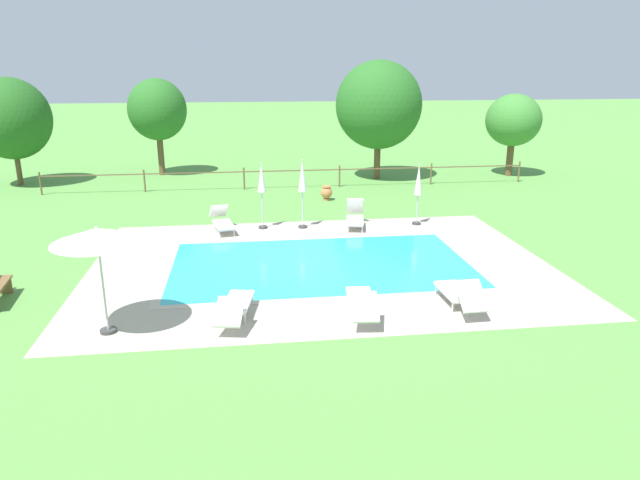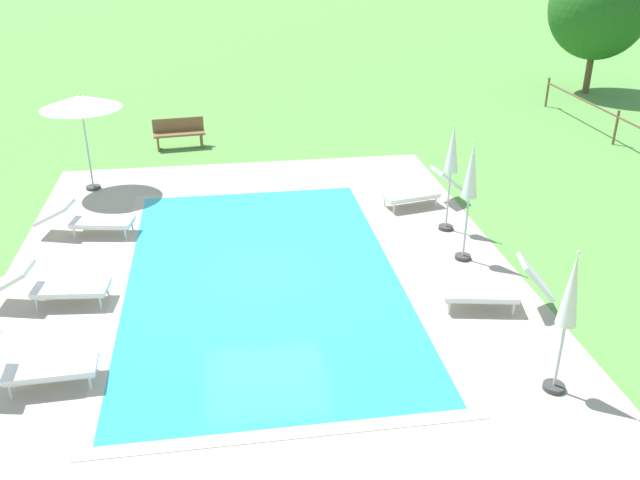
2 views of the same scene
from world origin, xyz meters
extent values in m
plane|color=#599342|center=(0.00, 0.00, 0.00)|extent=(160.00, 160.00, 0.00)
cube|color=#B2A893|center=(0.00, 0.00, 0.00)|extent=(13.49, 9.86, 0.01)
cube|color=#2DB7C6|center=(0.00, 0.00, 0.01)|extent=(8.74, 5.12, 0.01)
cube|color=#C0B59F|center=(0.00, 2.68, 0.01)|extent=(9.22, 0.24, 0.01)
cube|color=#C0B59F|center=(0.00, -2.68, 0.01)|extent=(9.22, 0.24, 0.01)
cube|color=#C0B59F|center=(4.49, 0.00, 0.01)|extent=(0.24, 5.12, 0.01)
cube|color=#C0B59F|center=(-4.49, 0.00, 0.01)|extent=(0.24, 5.12, 0.01)
cube|color=white|center=(-2.43, -3.28, 0.32)|extent=(0.82, 1.39, 0.07)
cube|color=white|center=(-2.61, -4.29, 0.51)|extent=(0.73, 0.87, 0.44)
cube|color=silver|center=(-2.43, -3.28, 0.26)|extent=(0.79, 1.35, 0.04)
cylinder|color=silver|center=(-2.58, -2.69, 0.14)|extent=(0.04, 0.04, 0.28)
cylinder|color=silver|center=(-2.08, -2.78, 0.14)|extent=(0.04, 0.04, 0.28)
cylinder|color=silver|center=(-2.78, -3.78, 0.14)|extent=(0.04, 0.04, 0.28)
cylinder|color=silver|center=(-2.27, -3.87, 0.14)|extent=(0.04, 0.04, 0.28)
cube|color=white|center=(2.90, -3.31, 0.32)|extent=(0.65, 1.32, 0.07)
cube|color=silver|center=(2.90, -3.31, 0.26)|extent=(0.62, 1.30, 0.04)
cylinder|color=silver|center=(2.62, -2.77, 0.14)|extent=(0.04, 0.04, 0.28)
cylinder|color=silver|center=(3.13, -2.75, 0.14)|extent=(0.04, 0.04, 0.28)
cylinder|color=silver|center=(2.66, -3.87, 0.14)|extent=(0.04, 0.04, 0.28)
cylinder|color=silver|center=(3.17, -3.85, 0.14)|extent=(0.04, 0.04, 0.28)
cube|color=white|center=(1.74, 3.70, 0.32)|extent=(0.83, 1.39, 0.07)
cube|color=white|center=(1.92, 4.61, 0.63)|extent=(0.70, 0.71, 0.68)
cube|color=silver|center=(1.74, 3.70, 0.26)|extent=(0.80, 1.36, 0.04)
cylinder|color=silver|center=(1.89, 3.11, 0.14)|extent=(0.04, 0.04, 0.28)
cylinder|color=silver|center=(1.39, 3.20, 0.14)|extent=(0.04, 0.04, 0.28)
cylinder|color=silver|center=(2.10, 4.19, 0.14)|extent=(0.04, 0.04, 0.28)
cylinder|color=silver|center=(1.59, 4.29, 0.14)|extent=(0.04, 0.04, 0.28)
cube|color=white|center=(0.49, -3.44, 0.32)|extent=(0.73, 1.35, 0.07)
cube|color=white|center=(0.39, -4.45, 0.52)|extent=(0.67, 0.82, 0.47)
cube|color=silver|center=(0.49, -3.44, 0.26)|extent=(0.70, 1.33, 0.04)
cylinder|color=silver|center=(0.29, -2.86, 0.14)|extent=(0.04, 0.04, 0.28)
cylinder|color=silver|center=(0.80, -2.92, 0.14)|extent=(0.04, 0.04, 0.28)
cylinder|color=silver|center=(0.18, -3.96, 0.14)|extent=(0.04, 0.04, 0.28)
cylinder|color=silver|center=(0.69, -4.01, 0.14)|extent=(0.04, 0.04, 0.28)
cube|color=white|center=(-2.95, 3.74, 0.32)|extent=(0.85, 1.40, 0.07)
cube|color=white|center=(-3.15, 4.70, 0.58)|extent=(0.73, 0.81, 0.58)
cube|color=silver|center=(-2.95, 3.74, 0.26)|extent=(0.82, 1.36, 0.04)
cylinder|color=silver|center=(-2.59, 3.25, 0.14)|extent=(0.04, 0.04, 0.28)
cylinder|color=silver|center=(-3.09, 3.15, 0.14)|extent=(0.04, 0.04, 0.28)
cylinder|color=silver|center=(-2.82, 4.34, 0.14)|extent=(0.04, 0.04, 0.28)
cylinder|color=silver|center=(-3.32, 4.23, 0.14)|extent=(0.04, 0.04, 0.28)
cylinder|color=#383838|center=(-5.29, -3.91, 0.04)|extent=(0.36, 0.36, 0.08)
cylinder|color=#B2B5B7|center=(-5.29, -3.91, 1.19)|extent=(0.04, 0.04, 2.39)
cone|color=white|center=(-5.29, -3.91, 2.25)|extent=(1.94, 1.94, 0.32)
sphere|color=white|center=(-5.29, -3.91, 2.42)|extent=(0.06, 0.06, 0.06)
cylinder|color=#383838|center=(4.12, 3.96, 0.04)|extent=(0.32, 0.32, 0.08)
cylinder|color=#B2B5B7|center=(4.12, 3.96, 0.57)|extent=(0.04, 0.04, 1.13)
cone|color=white|center=(4.12, 3.96, 1.69)|extent=(0.29, 0.29, 1.10)
sphere|color=white|center=(4.12, 3.96, 2.26)|extent=(0.05, 0.05, 0.05)
cylinder|color=#383838|center=(-1.56, 4.18, 0.04)|extent=(0.32, 0.32, 0.08)
cylinder|color=#B2B5B7|center=(-1.56, 4.18, 0.68)|extent=(0.04, 0.04, 1.36)
cone|color=white|center=(-1.56, 4.18, 1.86)|extent=(0.30, 0.30, 1.00)
sphere|color=white|center=(-1.56, 4.18, 2.38)|extent=(0.05, 0.05, 0.05)
cylinder|color=#383838|center=(-0.12, 4.07, 0.04)|extent=(0.32, 0.32, 0.08)
cylinder|color=#B2B5B7|center=(-0.12, 4.07, 0.68)|extent=(0.04, 0.04, 1.36)
cone|color=white|center=(-0.12, 4.07, 1.91)|extent=(0.30, 0.30, 1.11)
sphere|color=white|center=(-0.12, 4.07, 2.49)|extent=(0.05, 0.05, 0.05)
cube|color=brown|center=(-8.38, -1.84, 0.44)|extent=(0.60, 1.54, 0.06)
cube|color=brown|center=(-8.58, -1.86, 0.67)|extent=(0.21, 1.50, 0.40)
cube|color=brown|center=(-8.45, -1.20, 0.21)|extent=(0.40, 0.10, 0.41)
cube|color=brown|center=(-8.31, -2.47, 0.21)|extent=(0.40, 0.10, 0.41)
cylinder|color=brown|center=(-11.38, 11.17, 0.53)|extent=(0.08, 0.08, 1.05)
cylinder|color=brown|center=(-6.78, 11.17, 0.53)|extent=(0.08, 0.08, 1.05)
cylinder|color=brown|center=(-13.13, 13.65, 0.89)|extent=(0.25, 0.25, 1.78)
ellipsoid|color=#235B1E|center=(-13.13, 13.65, 3.23)|extent=(3.69, 3.69, 3.87)
camera|label=1|loc=(-2.16, -16.04, 5.68)|focal=32.31mm
camera|label=2|loc=(11.60, -0.65, 6.29)|focal=38.24mm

